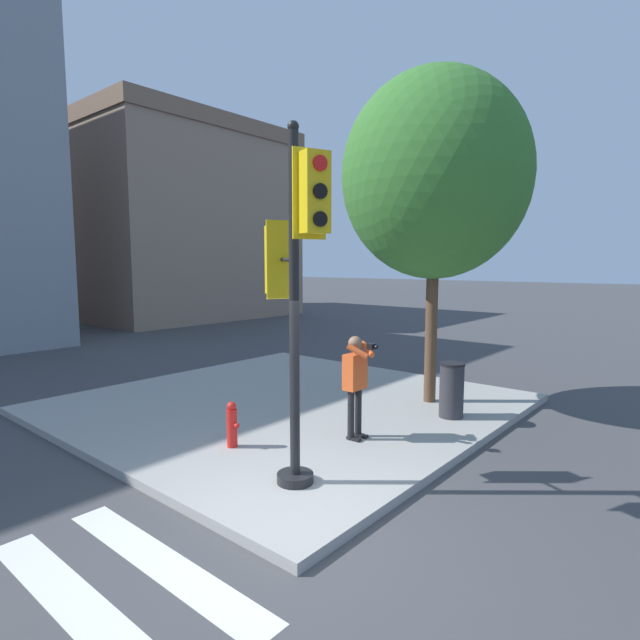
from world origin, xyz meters
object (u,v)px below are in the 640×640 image
object	(u,v)px
person_photographer	(356,377)
street_tree	(435,176)
trash_bin	(452,390)
fire_hydrant	(232,425)
traffic_signal_pole	(295,277)

from	to	relation	value
person_photographer	street_tree	world-z (taller)	street_tree
person_photographer	street_tree	xyz separation A→B (m)	(2.76, 0.12, 3.51)
street_tree	trash_bin	xyz separation A→B (m)	(-0.71, -0.81, -4.01)
person_photographer	fire_hydrant	distance (m)	2.08
trash_bin	traffic_signal_pole	bearing A→B (deg)	175.46
trash_bin	street_tree	bearing A→B (deg)	48.89
trash_bin	person_photographer	bearing A→B (deg)	161.45
person_photographer	trash_bin	world-z (taller)	person_photographer
traffic_signal_pole	trash_bin	distance (m)	4.45
street_tree	trash_bin	bearing A→B (deg)	-131.11
person_photographer	street_tree	distance (m)	4.47
street_tree	fire_hydrant	distance (m)	6.09
person_photographer	street_tree	size ratio (longest dim) A/B	0.26
street_tree	fire_hydrant	size ratio (longest dim) A/B	9.19
person_photographer	fire_hydrant	bearing A→B (deg)	141.39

